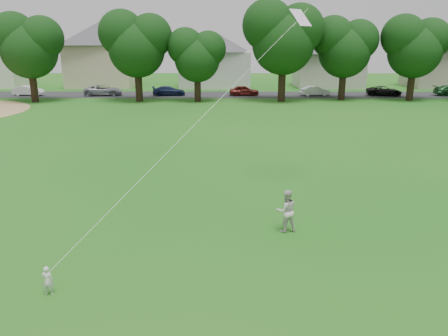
{
  "coord_description": "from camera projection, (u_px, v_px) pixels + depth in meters",
  "views": [
    {
      "loc": [
        1.55,
        -11.39,
        6.18
      ],
      "look_at": [
        1.49,
        2.0,
        2.3
      ],
      "focal_mm": 35.0,
      "sensor_mm": 36.0,
      "label": 1
    }
  ],
  "objects": [
    {
      "name": "street",
      "position": [
        213.0,
        95.0,
        53.01
      ],
      "size": [
        90.0,
        7.0,
        0.01
      ],
      "primitive_type": "cube",
      "color": "#2D2D30",
      "rests_on": "ground"
    },
    {
      "name": "toddler",
      "position": [
        48.0,
        281.0,
        10.98
      ],
      "size": [
        0.29,
        0.19,
        0.79
      ],
      "primitive_type": "imported",
      "rotation": [
        0.0,
        0.0,
        3.14
      ],
      "color": "silver",
      "rests_on": "ground"
    },
    {
      "name": "older_boy",
      "position": [
        286.0,
        211.0,
        14.6
      ],
      "size": [
        0.83,
        0.72,
        1.48
      ],
      "primitive_type": "imported",
      "rotation": [
        0.0,
        0.0,
        3.39
      ],
      "color": "silver",
      "rests_on": "ground"
    },
    {
      "name": "kite",
      "position": [
        204.0,
        115.0,
        14.42
      ],
      "size": [
        4.35,
        5.16,
        13.6
      ],
      "color": "white",
      "rests_on": "ground"
    },
    {
      "name": "house_row",
      "position": [
        207.0,
        52.0,
        61.28
      ],
      "size": [
        77.27,
        13.97,
        10.46
      ],
      "color": "white",
      "rests_on": "ground"
    },
    {
      "name": "parked_cars",
      "position": [
        212.0,
        91.0,
        51.88
      ],
      "size": [
        62.38,
        2.56,
        1.25
      ],
      "color": "black",
      "rests_on": "ground"
    },
    {
      "name": "ground",
      "position": [
        172.0,
        263.0,
        12.67
      ],
      "size": [
        160.0,
        160.0,
        0.0
      ],
      "primitive_type": "plane",
      "color": "#176116",
      "rests_on": "ground"
    },
    {
      "name": "tree_row",
      "position": [
        261.0,
        40.0,
        45.55
      ],
      "size": [
        81.63,
        8.18,
        10.77
      ],
      "color": "black",
      "rests_on": "ground"
    }
  ]
}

